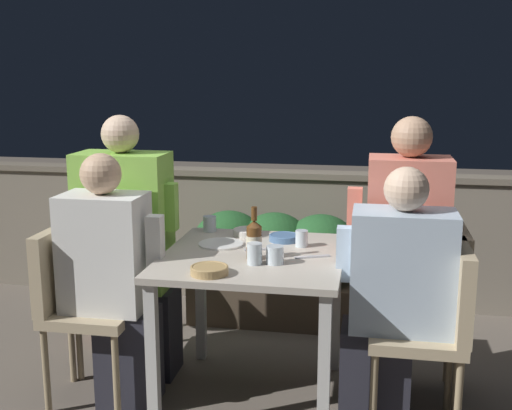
# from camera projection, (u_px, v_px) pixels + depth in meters

# --- Properties ---
(ground_plane) EXTENTS (16.00, 16.00, 0.00)m
(ground_plane) POSITION_uv_depth(u_px,v_px,m) (254.00, 398.00, 3.16)
(ground_plane) COLOR #665B51
(parapet_wall) EXTENTS (9.00, 0.18, 0.91)m
(parapet_wall) POSITION_uv_depth(u_px,v_px,m) (291.00, 236.00, 4.43)
(parapet_wall) COLOR gray
(parapet_wall) RESTS_ON ground_plane
(dining_table) EXTENTS (0.84, 0.89, 0.74)m
(dining_table) POSITION_uv_depth(u_px,v_px,m) (253.00, 275.00, 3.03)
(dining_table) COLOR #BCB2A3
(dining_table) RESTS_ON ground_plane
(planter_hedge) EXTENTS (1.07, 0.47, 0.71)m
(planter_hedge) POSITION_uv_depth(u_px,v_px,m) (274.00, 262.00, 4.06)
(planter_hedge) COLOR brown
(planter_hedge) RESTS_ON ground_plane
(chair_left_near) EXTENTS (0.41, 0.41, 0.86)m
(chair_left_near) POSITION_uv_depth(u_px,v_px,m) (76.00, 295.00, 3.07)
(chair_left_near) COLOR tan
(chair_left_near) RESTS_ON ground_plane
(person_white_polo) EXTENTS (0.48, 0.26, 1.22)m
(person_white_polo) POSITION_uv_depth(u_px,v_px,m) (113.00, 281.00, 3.02)
(person_white_polo) COLOR #282833
(person_white_polo) RESTS_ON ground_plane
(chair_left_far) EXTENTS (0.41, 0.41, 0.86)m
(chair_left_far) POSITION_uv_depth(u_px,v_px,m) (98.00, 274.00, 3.38)
(chair_left_far) COLOR tan
(chair_left_far) RESTS_ON ground_plane
(person_green_blouse) EXTENTS (0.52, 0.26, 1.37)m
(person_green_blouse) POSITION_uv_depth(u_px,v_px,m) (131.00, 248.00, 3.32)
(person_green_blouse) COLOR #282833
(person_green_blouse) RESTS_ON ground_plane
(chair_right_near) EXTENTS (0.41, 0.41, 0.86)m
(chair_right_near) POSITION_uv_depth(u_px,v_px,m) (437.00, 318.00, 2.78)
(chair_right_near) COLOR tan
(chair_right_near) RESTS_ON ground_plane
(person_blue_shirt) EXTENTS (0.50, 0.26, 1.19)m
(person_blue_shirt) POSITION_uv_depth(u_px,v_px,m) (392.00, 301.00, 2.80)
(person_blue_shirt) COLOR #282833
(person_blue_shirt) RESTS_ON ground_plane
(chair_right_far) EXTENTS (0.41, 0.41, 0.86)m
(chair_right_far) POSITION_uv_depth(u_px,v_px,m) (437.00, 294.00, 3.08)
(chair_right_far) COLOR tan
(chair_right_far) RESTS_ON ground_plane
(person_coral_top) EXTENTS (0.48, 0.26, 1.38)m
(person_coral_top) POSITION_uv_depth(u_px,v_px,m) (399.00, 259.00, 3.08)
(person_coral_top) COLOR #282833
(person_coral_top) RESTS_ON ground_plane
(beer_bottle) EXTENTS (0.07, 0.07, 0.24)m
(beer_bottle) POSITION_uv_depth(u_px,v_px,m) (254.00, 239.00, 2.91)
(beer_bottle) COLOR brown
(beer_bottle) RESTS_ON dining_table
(plate_0) EXTENTS (0.22, 0.22, 0.01)m
(plate_0) POSITION_uv_depth(u_px,v_px,m) (221.00, 244.00, 3.16)
(plate_0) COLOR white
(plate_0) RESTS_ON dining_table
(bowl_0) EXTENTS (0.15, 0.15, 0.03)m
(bowl_0) POSITION_uv_depth(u_px,v_px,m) (284.00, 237.00, 3.23)
(bowl_0) COLOR #4C709E
(bowl_0) RESTS_ON dining_table
(bowl_1) EXTENTS (0.15, 0.15, 0.03)m
(bowl_1) POSITION_uv_depth(u_px,v_px,m) (247.00, 232.00, 3.34)
(bowl_1) COLOR silver
(bowl_1) RESTS_ON dining_table
(bowl_2) EXTENTS (0.16, 0.16, 0.04)m
(bowl_2) POSITION_uv_depth(u_px,v_px,m) (209.00, 270.00, 2.70)
(bowl_2) COLOR tan
(bowl_2) RESTS_ON dining_table
(glass_cup_0) EXTENTS (0.06, 0.06, 0.08)m
(glass_cup_0) POSITION_uv_depth(u_px,v_px,m) (302.00, 238.00, 3.12)
(glass_cup_0) COLOR silver
(glass_cup_0) RESTS_ON dining_table
(glass_cup_1) EXTENTS (0.08, 0.08, 0.08)m
(glass_cup_1) POSITION_uv_depth(u_px,v_px,m) (275.00, 255.00, 2.85)
(glass_cup_1) COLOR silver
(glass_cup_1) RESTS_ON dining_table
(glass_cup_2) EXTENTS (0.07, 0.07, 0.08)m
(glass_cup_2) POSITION_uv_depth(u_px,v_px,m) (210.00, 224.00, 3.42)
(glass_cup_2) COLOR silver
(glass_cup_2) RESTS_ON dining_table
(glass_cup_3) EXTENTS (0.07, 0.07, 0.10)m
(glass_cup_3) POSITION_uv_depth(u_px,v_px,m) (255.00, 254.00, 2.84)
(glass_cup_3) COLOR silver
(glass_cup_3) RESTS_ON dining_table
(fork_0) EXTENTS (0.16, 0.09, 0.01)m
(fork_0) POSITION_uv_depth(u_px,v_px,m) (312.00, 257.00, 2.94)
(fork_0) COLOR silver
(fork_0) RESTS_ON dining_table
(fork_1) EXTENTS (0.17, 0.08, 0.01)m
(fork_1) POSITION_uv_depth(u_px,v_px,m) (262.00, 249.00, 3.07)
(fork_1) COLOR silver
(fork_1) RESTS_ON dining_table
(potted_plant) EXTENTS (0.37, 0.37, 0.73)m
(potted_plant) POSITION_uv_depth(u_px,v_px,m) (113.00, 264.00, 3.83)
(potted_plant) COLOR #9E5638
(potted_plant) RESTS_ON ground_plane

